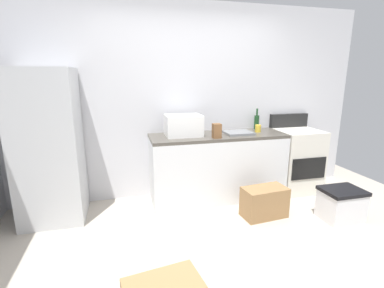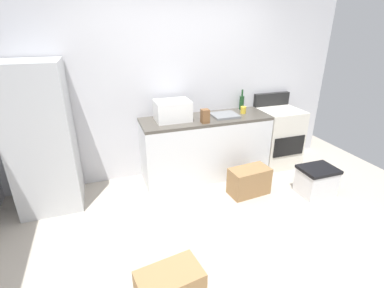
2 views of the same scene
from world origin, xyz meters
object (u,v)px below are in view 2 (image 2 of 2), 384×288
microwave (173,110)px  refrigerator (42,139)px  stove_oven (277,136)px  cardboard_box_medium (249,181)px  wine_bottle (242,102)px  coffee_mug (243,110)px  storage_bin (316,181)px  knife_block (205,116)px

microwave → refrigerator: bearing=-176.9°
refrigerator → microwave: (1.59, 0.09, 0.16)m
stove_oven → cardboard_box_medium: size_ratio=2.10×
refrigerator → wine_bottle: bearing=5.7°
coffee_mug → cardboard_box_medium: coffee_mug is taller
refrigerator → storage_bin: bearing=-15.4°
microwave → storage_bin: size_ratio=1.00×
microwave → coffee_mug: microwave is taller
microwave → cardboard_box_medium: microwave is taller
refrigerator → microwave: refrigerator is taller
knife_block → storage_bin: bearing=-29.9°
stove_oven → cardboard_box_medium: stove_oven is taller
coffee_mug → wine_bottle: bearing=68.9°
stove_oven → storage_bin: stove_oven is taller
microwave → knife_block: 0.44m
refrigerator → cardboard_box_medium: refrigerator is taller
storage_bin → coffee_mug: bearing=122.8°
stove_oven → coffee_mug: 0.80m
microwave → wine_bottle: wine_bottle is taller
stove_oven → wine_bottle: (-0.55, 0.21, 0.54)m
coffee_mug → storage_bin: (0.62, -0.96, -0.76)m
microwave → knife_block: size_ratio=2.56×
microwave → cardboard_box_medium: (0.83, -0.69, -0.85)m
coffee_mug → storage_bin: bearing=-57.2°
refrigerator → cardboard_box_medium: (2.42, -0.60, -0.69)m
knife_block → refrigerator: bearing=175.6°
wine_bottle → cardboard_box_medium: size_ratio=0.57×
knife_block → cardboard_box_medium: bearing=-44.6°
microwave → storage_bin: bearing=-30.5°
stove_oven → coffee_mug: bearing=179.0°
stove_oven → cardboard_box_medium: 1.11m
microwave → cardboard_box_medium: 1.38m
refrigerator → stove_oven: refrigerator is taller
cardboard_box_medium → stove_oven: bearing=37.9°
coffee_mug → cardboard_box_medium: bearing=-107.9°
microwave → wine_bottle: bearing=9.2°
coffee_mug → cardboard_box_medium: 1.04m
stove_oven → knife_block: (-1.31, -0.20, 0.52)m
stove_oven → knife_block: bearing=-171.1°
refrigerator → wine_bottle: 2.73m
microwave → coffee_mug: 1.05m
storage_bin → stove_oven: bearing=89.3°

